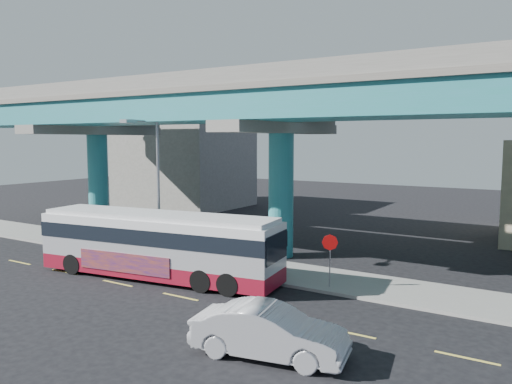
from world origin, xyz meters
The scene contains 10 objects.
ground centered at (0.00, 0.00, 0.00)m, with size 120.00×120.00×0.00m, color black.
sidewalk centered at (0.00, 5.50, 0.07)m, with size 70.00×4.00×0.15m, color gray.
lane_markings centered at (0.00, -0.30, 0.01)m, with size 58.00×0.12×0.01m.
viaduct centered at (0.00, 9.11, 9.14)m, with size 52.00×12.40×11.70m.
building_concrete centered at (-20.00, 24.00, 4.50)m, with size 12.00×10.00×9.00m, color gray.
transit_bus centered at (-2.96, 1.51, 1.83)m, with size 13.22×4.52×3.33m.
sedan centered at (6.51, -3.56, 0.84)m, with size 5.32×2.66×1.68m, color #AFAFB4.
parked_car centered at (-13.27, 5.58, 0.77)m, with size 3.85×2.15×1.24m, color #313237.
street_lamp centered at (-5.18, 3.43, 5.39)m, with size 0.50×2.62×8.10m.
stop_sign centered at (5.27, 4.18, 1.94)m, with size 0.69×0.35×2.50m.
Camera 1 is at (14.33, -17.01, 7.02)m, focal length 35.00 mm.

